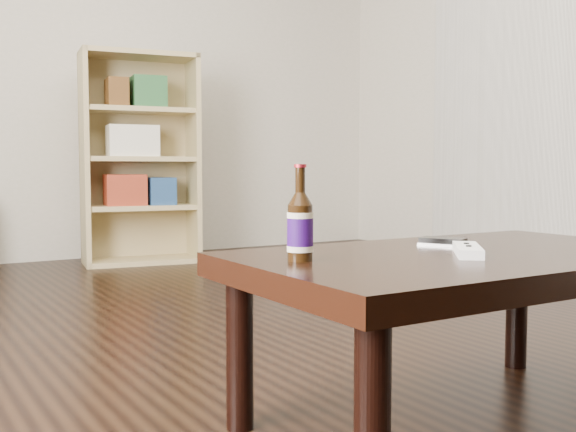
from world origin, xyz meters
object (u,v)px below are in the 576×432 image
coffee_table (467,275)px  phone (443,242)px  remote (468,250)px  beer_bottle (300,227)px  bookshelf (138,155)px

coffee_table → phone: 0.15m
coffee_table → remote: bearing=-135.4°
beer_bottle → coffee_table: bearing=-10.2°
coffee_table → phone: (0.05, 0.12, 0.06)m
bookshelf → beer_bottle: (-0.69, -2.98, -0.21)m
remote → beer_bottle: bearing=-155.5°
coffee_table → phone: size_ratio=8.54×
bookshelf → coffee_table: 3.08m
bookshelf → coffee_table: size_ratio=1.21×
bookshelf → phone: bookshelf is taller
coffee_table → remote: size_ratio=6.13×
beer_bottle → remote: beer_bottle is taller
bookshelf → phone: bearing=-85.4°
bookshelf → remote: bearing=-86.8°
bookshelf → remote: 3.12m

